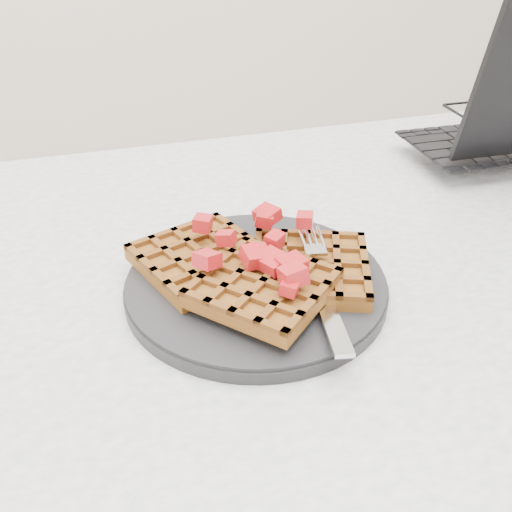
{
  "coord_description": "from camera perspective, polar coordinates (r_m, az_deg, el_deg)",
  "views": [
    {
      "loc": [
        -0.21,
        -0.42,
        1.08
      ],
      "look_at": [
        -0.08,
        0.0,
        0.79
      ],
      "focal_mm": 40.0,
      "sensor_mm": 36.0,
      "label": 1
    }
  ],
  "objects": [
    {
      "name": "fork",
      "position": [
        0.52,
        6.48,
        -3.05
      ],
      "size": [
        0.06,
        0.18,
        0.02
      ],
      "primitive_type": null,
      "rotation": [
        0.0,
        0.0,
        -0.19
      ],
      "color": "silver",
      "rests_on": "plate"
    },
    {
      "name": "table",
      "position": [
        0.65,
        7.25,
        -10.49
      ],
      "size": [
        1.2,
        0.8,
        0.75
      ],
      "color": "silver",
      "rests_on": "ground"
    },
    {
      "name": "plate",
      "position": [
        0.55,
        -0.0,
        -2.8
      ],
      "size": [
        0.25,
        0.25,
        0.02
      ],
      "primitive_type": "cylinder",
      "color": "black",
      "rests_on": "table"
    },
    {
      "name": "waffles",
      "position": [
        0.53,
        0.13,
        -1.35
      ],
      "size": [
        0.24,
        0.22,
        0.03
      ],
      "color": "brown",
      "rests_on": "plate"
    },
    {
      "name": "strawberry_pile",
      "position": [
        0.52,
        -0.0,
        1.29
      ],
      "size": [
        0.15,
        0.15,
        0.02
      ],
      "primitive_type": null,
      "color": "#990007",
      "rests_on": "waffles"
    }
  ]
}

